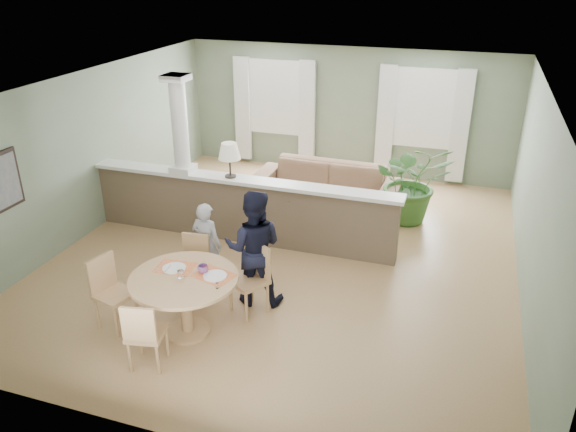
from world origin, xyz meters
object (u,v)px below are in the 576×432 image
(man_person, at_px, (254,248))
(chair_side, at_px, (110,289))
(chair_far_man, at_px, (253,275))
(chair_near, at_px, (144,333))
(houseplant, at_px, (412,182))
(child_person, at_px, (207,245))
(chair_far_boy, at_px, (194,263))
(dining_table, at_px, (185,289))
(sofa, at_px, (326,187))

(man_person, bearing_deg, chair_side, 22.37)
(chair_far_man, distance_m, chair_side, 1.83)
(chair_near, height_order, man_person, man_person)
(houseplant, bearing_deg, child_person, -128.70)
(chair_far_boy, bearing_deg, chair_side, -130.52)
(dining_table, bearing_deg, chair_far_man, 50.93)
(houseplant, xyz_separation_m, man_person, (-1.70, -3.32, 0.08))
(chair_near, xyz_separation_m, man_person, (0.67, 1.72, 0.32))
(chair_side, bearing_deg, child_person, -14.89)
(chair_side, height_order, man_person, man_person)
(sofa, height_order, houseplant, houseplant)
(houseplant, xyz_separation_m, chair_far_man, (-1.63, -3.53, -0.21))
(houseplant, relative_size, man_person, 0.91)
(houseplant, distance_m, chair_far_boy, 4.27)
(chair_near, relative_size, chair_side, 0.94)
(houseplant, xyz_separation_m, chair_far_boy, (-2.56, -3.40, -0.26))
(chair_side, bearing_deg, chair_far_boy, -18.89)
(chair_far_boy, relative_size, man_person, 0.54)
(chair_far_man, bearing_deg, chair_far_boy, -155.73)
(chair_side, relative_size, man_person, 0.58)
(houseplant, relative_size, dining_table, 1.11)
(sofa, height_order, chair_near, chair_near)
(dining_table, height_order, chair_near, dining_table)
(chair_far_boy, xyz_separation_m, chair_near, (0.20, -1.63, 0.01))
(chair_near, bearing_deg, houseplant, -126.47)
(houseplant, distance_m, dining_table, 4.82)
(man_person, bearing_deg, chair_near, 55.85)
(sofa, bearing_deg, chair_far_boy, -103.75)
(chair_far_boy, bearing_deg, man_person, -1.24)
(chair_near, bearing_deg, dining_table, -110.88)
(chair_far_man, height_order, chair_near, chair_far_man)
(chair_side, distance_m, man_person, 1.91)
(dining_table, bearing_deg, chair_side, -172.05)
(man_person, bearing_deg, sofa, -104.50)
(chair_far_boy, bearing_deg, child_person, 70.15)
(chair_far_boy, bearing_deg, dining_table, -75.97)
(houseplant, bearing_deg, chair_side, -126.27)
(houseplant, height_order, chair_side, houseplant)
(chair_far_boy, distance_m, man_person, 0.93)
(houseplant, bearing_deg, chair_far_man, -114.85)
(child_person, relative_size, man_person, 0.78)
(chair_near, distance_m, child_person, 1.93)
(dining_table, distance_m, man_person, 1.10)
(sofa, bearing_deg, dining_table, -96.71)
(dining_table, distance_m, chair_far_man, 0.96)
(chair_far_boy, xyz_separation_m, chair_far_man, (0.93, -0.12, 0.04))
(chair_far_man, bearing_deg, dining_table, -97.24)
(houseplant, height_order, child_person, houseplant)
(child_person, distance_m, man_person, 0.84)
(dining_table, bearing_deg, sofa, 81.82)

